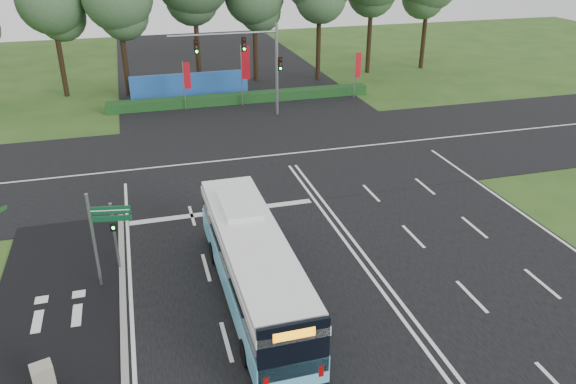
# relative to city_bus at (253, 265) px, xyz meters

# --- Properties ---
(ground) EXTENTS (120.00, 120.00, 0.00)m
(ground) POSITION_rel_city_bus_xyz_m (5.09, 2.74, -1.60)
(ground) COLOR #2A4B19
(ground) RESTS_ON ground
(road_main) EXTENTS (20.00, 120.00, 0.04)m
(road_main) POSITION_rel_city_bus_xyz_m (5.09, 2.74, -1.58)
(road_main) COLOR black
(road_main) RESTS_ON ground
(road_cross) EXTENTS (120.00, 14.00, 0.05)m
(road_cross) POSITION_rel_city_bus_xyz_m (5.09, 14.74, -1.58)
(road_cross) COLOR black
(road_cross) RESTS_ON ground
(bike_path) EXTENTS (5.00, 18.00, 0.06)m
(bike_path) POSITION_rel_city_bus_xyz_m (-7.41, -0.26, -1.57)
(bike_path) COLOR black
(bike_path) RESTS_ON ground
(kerb_strip) EXTENTS (0.25, 18.00, 0.12)m
(kerb_strip) POSITION_rel_city_bus_xyz_m (-5.01, -0.26, -1.54)
(kerb_strip) COLOR gray
(kerb_strip) RESTS_ON ground
(city_bus) EXTENTS (2.46, 11.12, 3.19)m
(city_bus) POSITION_rel_city_bus_xyz_m (0.00, 0.00, 0.00)
(city_bus) COLOR #65C5EA
(city_bus) RESTS_ON ground
(pedestrian_signal) EXTENTS (0.26, 0.41, 3.17)m
(pedestrian_signal) POSITION_rel_city_bus_xyz_m (-5.11, 3.65, 0.13)
(pedestrian_signal) COLOR gray
(pedestrian_signal) RESTS_ON ground
(street_sign) EXTENTS (1.62, 0.36, 4.21)m
(street_sign) POSITION_rel_city_bus_xyz_m (-5.51, 2.53, 1.03)
(street_sign) COLOR gray
(street_sign) RESTS_ON ground
(utility_cabinet) EXTENTS (0.77, 0.70, 1.08)m
(utility_cabinet) POSITION_rel_city_bus_xyz_m (-7.43, -3.03, -1.06)
(utility_cabinet) COLOR #A29B82
(utility_cabinet) RESTS_ON ground
(banner_flag_left) EXTENTS (0.58, 0.15, 3.94)m
(banner_flag_left) POSITION_rel_city_bus_xyz_m (0.52, 26.39, 0.99)
(banner_flag_left) COLOR gray
(banner_flag_left) RESTS_ON ground
(banner_flag_mid) EXTENTS (0.73, 0.19, 5.00)m
(banner_flag_mid) POSITION_rel_city_bus_xyz_m (5.20, 26.27, 1.64)
(banner_flag_mid) COLOR gray
(banner_flag_mid) RESTS_ON ground
(banner_flag_right) EXTENTS (0.58, 0.16, 3.98)m
(banner_flag_right) POSITION_rel_city_bus_xyz_m (14.86, 26.00, 1.01)
(banner_flag_right) COLOR gray
(banner_flag_right) RESTS_ON ground
(traffic_light_gantry) EXTENTS (8.41, 0.28, 7.00)m
(traffic_light_gantry) POSITION_rel_city_bus_xyz_m (5.30, 23.24, 3.06)
(traffic_light_gantry) COLOR gray
(traffic_light_gantry) RESTS_ON ground
(hedge) EXTENTS (22.00, 1.20, 0.80)m
(hedge) POSITION_rel_city_bus_xyz_m (5.09, 27.24, -1.20)
(hedge) COLOR #143917
(hedge) RESTS_ON ground
(blue_hoarding) EXTENTS (10.00, 0.30, 2.20)m
(blue_hoarding) POSITION_rel_city_bus_xyz_m (1.09, 29.74, -0.50)
(blue_hoarding) COLOR #1E51A5
(blue_hoarding) RESTS_ON ground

